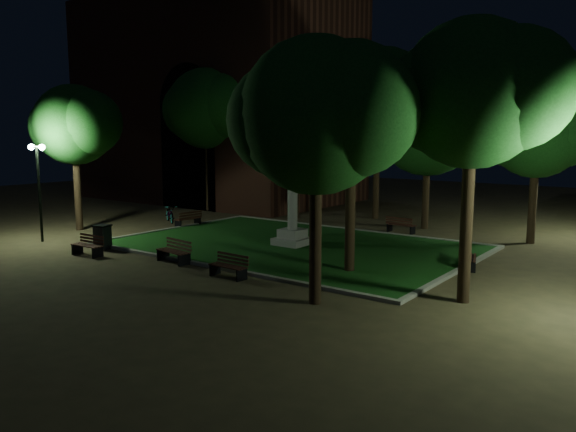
% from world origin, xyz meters
% --- Properties ---
extents(ground, '(80.00, 80.00, 0.00)m').
position_xyz_m(ground, '(0.00, 0.00, 0.00)').
color(ground, '#3D3420').
extents(lawn, '(15.00, 10.00, 0.08)m').
position_xyz_m(lawn, '(0.00, 2.00, 0.04)').
color(lawn, '#144212').
rests_on(lawn, ground).
extents(lawn_kerb, '(15.40, 10.40, 0.12)m').
position_xyz_m(lawn_kerb, '(0.00, 2.00, 0.06)').
color(lawn_kerb, slate).
rests_on(lawn_kerb, ground).
extents(monument, '(1.40, 1.40, 3.20)m').
position_xyz_m(monument, '(0.00, 2.00, 0.96)').
color(monument, gray).
rests_on(monument, lawn).
extents(building_main, '(20.00, 12.00, 15.00)m').
position_xyz_m(building_main, '(-15.86, 13.79, 7.38)').
color(building_main, '#422118').
rests_on(building_main, ground).
extents(tree_west, '(4.99, 4.07, 7.45)m').
position_xyz_m(tree_west, '(-11.36, -1.16, 5.40)').
color(tree_west, black).
rests_on(tree_west, ground).
extents(tree_north_wl, '(5.46, 4.46, 8.72)m').
position_xyz_m(tree_north_wl, '(-4.72, 8.91, 6.48)').
color(tree_north_wl, black).
rests_on(tree_north_wl, ground).
extents(tree_north_er, '(6.68, 5.46, 8.23)m').
position_xyz_m(tree_north_er, '(2.92, 10.01, 5.50)').
color(tree_north_er, black).
rests_on(tree_north_er, ground).
extents(tree_ne, '(5.15, 4.20, 7.18)m').
position_xyz_m(tree_ne, '(8.41, 9.04, 5.07)').
color(tree_ne, black).
rests_on(tree_ne, ground).
extents(tree_east, '(5.21, 4.25, 8.19)m').
position_xyz_m(tree_east, '(9.12, -1.76, 6.05)').
color(tree_east, black).
rests_on(tree_east, ground).
extents(tree_se, '(5.48, 4.48, 7.68)m').
position_xyz_m(tree_se, '(5.66, -4.48, 5.43)').
color(tree_se, black).
rests_on(tree_se, ground).
extents(tree_nw, '(6.27, 5.12, 9.10)m').
position_xyz_m(tree_nw, '(-11.14, 8.14, 6.54)').
color(tree_nw, black).
rests_on(tree_nw, ground).
extents(tree_far_north, '(5.91, 4.83, 8.99)m').
position_xyz_m(tree_far_north, '(-0.90, 11.68, 6.57)').
color(tree_far_north, black).
rests_on(tree_far_north, ground).
extents(tree_extra, '(5.19, 4.24, 8.16)m').
position_xyz_m(tree_extra, '(4.55, -0.63, 6.04)').
color(tree_extra, black).
rests_on(tree_extra, ground).
extents(lamppost_sw, '(1.18, 0.28, 4.50)m').
position_xyz_m(lamppost_sw, '(-9.97, -4.05, 3.14)').
color(lamppost_sw, black).
rests_on(lamppost_sw, ground).
extents(lamppost_nw, '(1.18, 0.28, 4.38)m').
position_xyz_m(lamppost_nw, '(-12.97, 10.52, 3.07)').
color(lamppost_nw, black).
rests_on(lamppost_nw, ground).
extents(bench_near_left, '(1.67, 0.76, 0.88)m').
position_xyz_m(bench_near_left, '(-1.79, -3.29, 0.42)').
color(bench_near_left, black).
rests_on(bench_near_left, ground).
extents(bench_near_right, '(1.49, 0.56, 0.81)m').
position_xyz_m(bench_near_right, '(1.48, -3.74, 0.38)').
color(bench_near_right, black).
rests_on(bench_near_right, ground).
extents(bench_west_near, '(1.54, 0.60, 0.83)m').
position_xyz_m(bench_west_near, '(-5.62, -4.53, 0.39)').
color(bench_west_near, black).
rests_on(bench_west_near, ground).
extents(bench_left_side, '(0.64, 1.55, 0.83)m').
position_xyz_m(bench_left_side, '(-7.66, 2.97, 0.39)').
color(bench_left_side, black).
rests_on(bench_left_side, ground).
extents(bench_right_side, '(0.95, 1.58, 0.82)m').
position_xyz_m(bench_right_side, '(7.66, 2.52, 0.39)').
color(bench_right_side, black).
rests_on(bench_right_side, ground).
extents(bench_far_side, '(1.51, 0.61, 0.81)m').
position_xyz_m(bench_far_side, '(2.37, 7.98, 0.38)').
color(bench_far_side, black).
rests_on(bench_far_side, ground).
extents(trash_bin, '(0.74, 0.74, 1.06)m').
position_xyz_m(trash_bin, '(-6.21, -3.43, 0.54)').
color(trash_bin, black).
rests_on(trash_bin, ground).
extents(bicycle, '(1.90, 1.48, 0.96)m').
position_xyz_m(bicycle, '(-9.58, 3.36, 0.48)').
color(bicycle, black).
rests_on(bicycle, ground).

